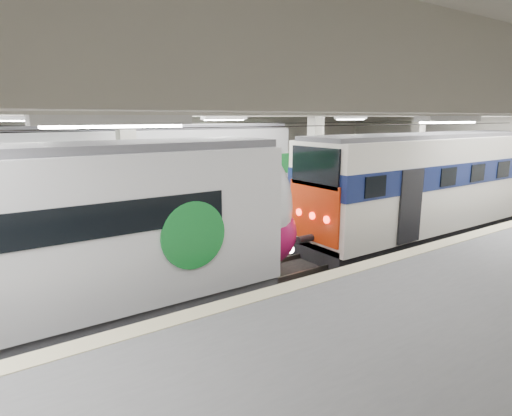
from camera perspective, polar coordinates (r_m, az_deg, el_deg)
station_hall at (r=11.57m, az=5.32°, el=3.36°), size 36.00×24.00×5.75m
modern_emu at (r=11.10m, az=-22.02°, el=-3.59°), size 13.56×2.80×4.39m
older_rer at (r=19.40m, az=22.05°, el=3.12°), size 13.07×2.89×4.33m
far_train at (r=16.76m, az=-19.45°, el=2.58°), size 14.87×3.21×4.70m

